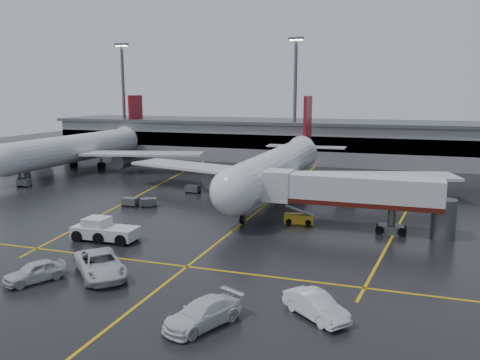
% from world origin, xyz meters
% --- Properties ---
extents(ground, '(220.00, 220.00, 0.00)m').
position_xyz_m(ground, '(0.00, 0.00, 0.00)').
color(ground, black).
rests_on(ground, ground).
extents(apron_line_centre, '(0.25, 90.00, 0.02)m').
position_xyz_m(apron_line_centre, '(0.00, 0.00, 0.01)').
color(apron_line_centre, gold).
rests_on(apron_line_centre, ground).
extents(apron_line_stop, '(60.00, 0.25, 0.02)m').
position_xyz_m(apron_line_stop, '(0.00, -22.00, 0.01)').
color(apron_line_stop, gold).
rests_on(apron_line_stop, ground).
extents(apron_line_left, '(9.99, 69.35, 0.02)m').
position_xyz_m(apron_line_left, '(-20.00, 10.00, 0.01)').
color(apron_line_left, gold).
rests_on(apron_line_left, ground).
extents(apron_line_right, '(7.57, 69.64, 0.02)m').
position_xyz_m(apron_line_right, '(18.00, 10.00, 0.01)').
color(apron_line_right, gold).
rests_on(apron_line_right, ground).
extents(terminal, '(122.00, 19.00, 8.60)m').
position_xyz_m(terminal, '(0.00, 47.93, 4.32)').
color(terminal, gray).
rests_on(terminal, ground).
extents(light_mast_left, '(3.00, 1.20, 25.45)m').
position_xyz_m(light_mast_left, '(-45.00, 42.00, 14.47)').
color(light_mast_left, '#595B60').
rests_on(light_mast_left, ground).
extents(light_mast_mid, '(3.00, 1.20, 25.45)m').
position_xyz_m(light_mast_mid, '(-5.00, 42.00, 14.47)').
color(light_mast_mid, '#595B60').
rests_on(light_mast_mid, ground).
extents(main_airliner, '(48.80, 45.60, 14.10)m').
position_xyz_m(main_airliner, '(0.00, 9.70, 4.21)').
color(main_airliner, silver).
rests_on(main_airliner, ground).
extents(second_airliner, '(48.80, 45.60, 14.10)m').
position_xyz_m(second_airliner, '(-42.00, 21.70, 4.21)').
color(second_airliner, silver).
rests_on(second_airliner, ground).
extents(jet_bridge, '(19.90, 3.40, 6.05)m').
position_xyz_m(jet_bridge, '(11.87, -6.00, 3.93)').
color(jet_bridge, silver).
rests_on(jet_bridge, ground).
extents(pushback_tractor, '(6.63, 2.97, 2.34)m').
position_xyz_m(pushback_tractor, '(-11.06, -17.60, 0.93)').
color(pushback_tractor, silver).
rests_on(pushback_tractor, ground).
extents(belt_loader, '(3.42, 1.92, 2.06)m').
position_xyz_m(belt_loader, '(5.99, -4.87, 0.51)').
color(belt_loader, gold).
rests_on(belt_loader, ground).
extents(service_van_a, '(7.20, 7.13, 1.93)m').
position_xyz_m(service_van_a, '(-5.67, -26.14, 0.96)').
color(service_van_a, silver).
rests_on(service_van_a, ground).
extents(service_van_b, '(4.47, 6.09, 1.64)m').
position_xyz_m(service_van_b, '(5.47, -31.48, 0.82)').
color(service_van_b, silver).
rests_on(service_van_b, ground).
extents(service_van_c, '(4.98, 4.53, 1.65)m').
position_xyz_m(service_van_c, '(12.02, -28.06, 0.83)').
color(service_van_c, white).
rests_on(service_van_c, ground).
extents(service_van_d, '(3.85, 5.10, 1.62)m').
position_xyz_m(service_van_d, '(-9.78, -28.78, 0.81)').
color(service_van_d, silver).
rests_on(service_van_d, ground).
extents(baggage_cart_a, '(2.38, 2.15, 1.12)m').
position_xyz_m(baggage_cart_a, '(-14.09, -3.04, 0.63)').
color(baggage_cart_a, '#595B60').
rests_on(baggage_cart_a, ground).
extents(baggage_cart_b, '(2.02, 1.33, 1.12)m').
position_xyz_m(baggage_cart_b, '(-16.50, -3.55, 0.63)').
color(baggage_cart_b, '#595B60').
rests_on(baggage_cart_b, ground).
extents(baggage_cart_c, '(2.03, 1.35, 1.12)m').
position_xyz_m(baggage_cart_c, '(-12.36, 7.04, 0.63)').
color(baggage_cart_c, '#595B60').
rests_on(baggage_cart_c, ground).
extents(baggage_cart_d, '(2.33, 1.91, 1.12)m').
position_xyz_m(baggage_cart_d, '(-45.49, 9.86, 0.63)').
color(baggage_cart_d, '#595B60').
rests_on(baggage_cart_d, ground).
extents(baggage_cart_e, '(2.06, 1.39, 1.12)m').
position_xyz_m(baggage_cart_e, '(-39.50, 3.17, 0.63)').
color(baggage_cart_e, '#595B60').
rests_on(baggage_cart_e, ground).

